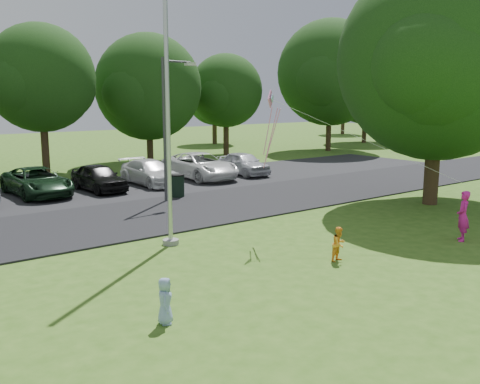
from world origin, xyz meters
TOP-DOWN VIEW (x-y plane):
  - ground at (0.00, 0.00)m, footprint 120.00×120.00m
  - park_road at (0.00, 9.00)m, footprint 60.00×6.00m
  - parking_strip at (0.00, 15.50)m, footprint 42.00×7.00m
  - flagpole at (-3.50, 5.00)m, footprint 0.50×0.50m
  - street_lamp at (0.03, 11.06)m, footprint 1.74×0.32m
  - trash_can at (0.70, 11.61)m, footprint 0.68×0.68m
  - big_tree at (8.52, 3.67)m, footprint 9.03×8.31m
  - tree_row at (1.59, 24.23)m, footprint 64.35×11.94m
  - horizon_trees at (4.06, 33.88)m, footprint 77.46×7.20m
  - parked_cars at (-0.15, 15.50)m, footprint 17.06×5.20m
  - woman at (4.15, -0.32)m, footprint 0.70×0.68m
  - child_yellow at (-0.60, 0.63)m, footprint 0.52×0.43m
  - child_blue at (-6.59, -0.09)m, footprint 0.51×0.57m
  - kite at (-0.32, 3.71)m, footprint 4.85×4.39m

SIDE VIEW (x-z plane):
  - ground at x=0.00m, z-range 0.00..0.00m
  - park_road at x=0.00m, z-range 0.00..0.06m
  - parking_strip at x=0.00m, z-range 0.00..0.06m
  - child_blue at x=-6.59m, z-range 0.00..0.98m
  - child_yellow at x=-0.60m, z-range 0.00..0.98m
  - trash_can at x=0.70m, z-range 0.00..1.09m
  - parked_cars at x=-0.15m, z-range 0.01..1.44m
  - woman at x=4.15m, z-range 0.00..1.63m
  - street_lamp at x=0.03m, z-range 0.63..6.83m
  - kite at x=-0.32m, z-range 2.53..5.48m
  - flagpole at x=-3.50m, z-range -0.83..9.17m
  - horizon_trees at x=4.06m, z-range 0.79..7.81m
  - tree_row at x=1.59m, z-range 0.27..11.15m
  - big_tree at x=8.52m, z-range 0.76..10.99m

